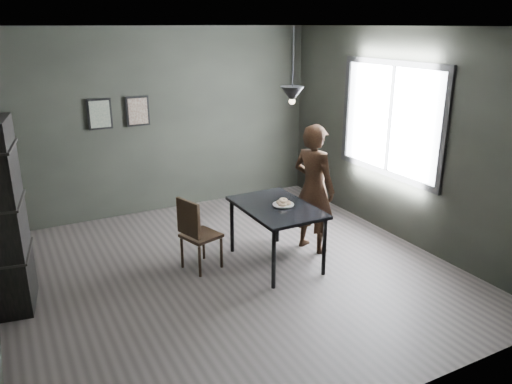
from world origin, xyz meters
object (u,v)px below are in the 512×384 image
white_plate (283,205)px  pendant_lamp (292,94)px  wood_chair (195,230)px  shelf_unit (2,218)px  cafe_table (276,212)px  woman (314,188)px

white_plate → pendant_lamp: pendant_lamp is taller
white_plate → wood_chair: (-1.02, 0.31, -0.24)m
white_plate → shelf_unit: (-3.00, 0.45, 0.24)m
cafe_table → pendant_lamp: (0.25, 0.10, 1.38)m
white_plate → shelf_unit: size_ratio=0.12×
pendant_lamp → shelf_unit: bearing=174.3°
cafe_table → white_plate: (0.08, -0.03, 0.08)m
cafe_table → white_plate: 0.12m
cafe_table → pendant_lamp: size_ratio=1.39×
white_plate → shelf_unit: shelf_unit is taller
woman → white_plate: bearing=87.5°
white_plate → wood_chair: bearing=163.2°
cafe_table → shelf_unit: bearing=171.8°
shelf_unit → woman: bearing=4.6°
cafe_table → shelf_unit: size_ratio=0.60×
shelf_unit → pendant_lamp: 3.36m
woman → wood_chair: woman is taller
white_plate → shelf_unit: 3.04m
wood_chair → shelf_unit: size_ratio=0.46×
white_plate → wood_chair: 1.09m
wood_chair → pendant_lamp: (1.19, -0.18, 1.53)m
cafe_table → woman: (0.63, 0.14, 0.16)m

